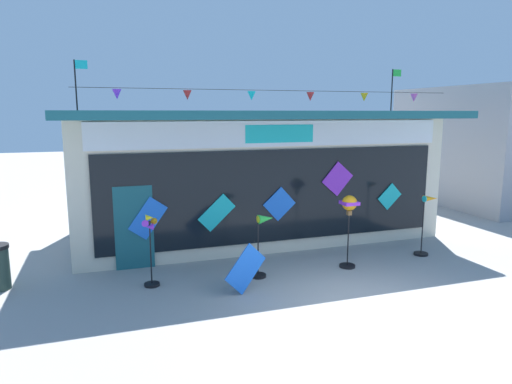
% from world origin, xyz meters
% --- Properties ---
extents(ground_plane, '(80.00, 80.00, 0.00)m').
position_xyz_m(ground_plane, '(0.00, 0.00, 0.00)').
color(ground_plane, '#9E9B99').
extents(kite_shop_building, '(10.59, 5.50, 5.08)m').
position_xyz_m(kite_shop_building, '(-0.31, 5.94, 1.89)').
color(kite_shop_building, beige).
rests_on(kite_shop_building, ground_plane).
extents(wind_spinner_far_left, '(0.34, 0.33, 1.59)m').
position_xyz_m(wind_spinner_far_left, '(-3.73, 2.45, 0.93)').
color(wind_spinner_far_left, black).
rests_on(wind_spinner_far_left, ground_plane).
extents(wind_spinner_left, '(0.56, 0.37, 1.45)m').
position_xyz_m(wind_spinner_left, '(-1.27, 2.26, 0.90)').
color(wind_spinner_left, black).
rests_on(wind_spinner_left, ground_plane).
extents(wind_spinner_center_left, '(0.38, 0.38, 1.76)m').
position_xyz_m(wind_spinner_center_left, '(0.87, 2.20, 1.37)').
color(wind_spinner_center_left, black).
rests_on(wind_spinner_center_left, ground_plane).
extents(wind_spinner_center_right, '(0.57, 0.36, 1.58)m').
position_xyz_m(wind_spinner_center_right, '(3.29, 2.43, 0.90)').
color(wind_spinner_center_right, black).
rests_on(wind_spinner_center_right, ground_plane).
extents(display_kite_on_ground, '(0.99, 0.35, 0.99)m').
position_xyz_m(display_kite_on_ground, '(-1.91, 1.54, 0.50)').
color(display_kite_on_ground, blue).
rests_on(display_kite_on_ground, ground_plane).
extents(neighbour_building, '(6.26, 6.30, 4.67)m').
position_xyz_m(neighbour_building, '(11.16, 7.68, 2.34)').
color(neighbour_building, '#99999E').
rests_on(neighbour_building, ground_plane).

